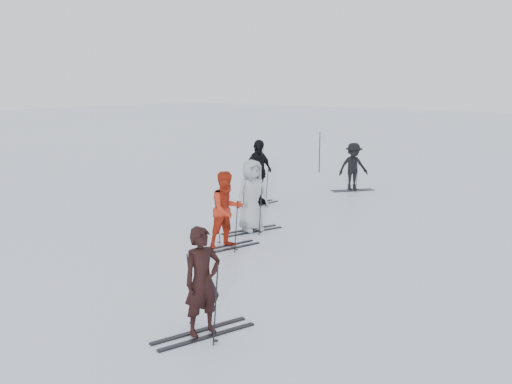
# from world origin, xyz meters

# --- Properties ---
(ground) EXTENTS (120.00, 120.00, 0.00)m
(ground) POSITION_xyz_m (0.00, 0.00, 0.00)
(ground) COLOR silver
(ground) RESTS_ON ground
(skier_near_dark) EXTENTS (0.57, 0.71, 1.68)m
(skier_near_dark) POSITION_xyz_m (3.17, -4.43, 0.84)
(skier_near_dark) COLOR black
(skier_near_dark) RESTS_ON ground
(skier_red) EXTENTS (0.88, 1.01, 1.78)m
(skier_red) POSITION_xyz_m (0.48, -0.72, 0.89)
(skier_red) COLOR #B02813
(skier_red) RESTS_ON ground
(skier_grey) EXTENTS (0.84, 1.04, 1.84)m
(skier_grey) POSITION_xyz_m (0.01, 0.82, 0.92)
(skier_grey) COLOR #9BA1A4
(skier_grey) RESTS_ON ground
(skier_uphill_left) EXTENTS (0.59, 1.21, 2.01)m
(skier_uphill_left) POSITION_xyz_m (-1.78, 3.41, 1.00)
(skier_uphill_left) COLOR black
(skier_uphill_left) RESTS_ON ground
(skier_uphill_far) EXTENTS (1.15, 1.22, 1.66)m
(skier_uphill_far) POSITION_xyz_m (-0.53, 7.25, 0.83)
(skier_uphill_far) COLOR black
(skier_uphill_far) RESTS_ON ground
(skis_near_dark) EXTENTS (1.90, 1.38, 1.25)m
(skis_near_dark) POSITION_xyz_m (3.17, -4.43, 0.62)
(skis_near_dark) COLOR black
(skis_near_dark) RESTS_ON ground
(skis_red) EXTENTS (1.86, 1.31, 1.23)m
(skis_red) POSITION_xyz_m (0.48, -0.72, 0.61)
(skis_red) COLOR black
(skis_red) RESTS_ON ground
(skis_grey) EXTENTS (1.91, 1.40, 1.25)m
(skis_grey) POSITION_xyz_m (0.01, 0.82, 0.62)
(skis_grey) COLOR black
(skis_grey) RESTS_ON ground
(skis_uphill_left) EXTENTS (1.70, 1.00, 1.19)m
(skis_uphill_left) POSITION_xyz_m (-1.78, 3.41, 0.60)
(skis_uphill_left) COLOR black
(skis_uphill_left) RESTS_ON ground
(skis_uphill_far) EXTENTS (1.76, 1.64, 1.15)m
(skis_uphill_far) POSITION_xyz_m (-0.53, 7.25, 0.58)
(skis_uphill_far) COLOR black
(skis_uphill_far) RESTS_ON ground
(piste_marker) EXTENTS (0.05, 0.05, 1.70)m
(piste_marker) POSITION_xyz_m (-3.57, 9.99, 0.85)
(piste_marker) COLOR black
(piste_marker) RESTS_ON ground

